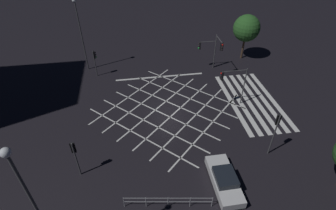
{
  "coord_description": "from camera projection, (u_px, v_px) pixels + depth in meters",
  "views": [
    {
      "loc": [
        -21.15,
        3.37,
        16.97
      ],
      "look_at": [
        0.0,
        0.0,
        0.5
      ],
      "focal_mm": 28.0,
      "sensor_mm": 36.0,
      "label": 1
    }
  ],
  "objects": [
    {
      "name": "traffic_light_se_cross",
      "position": [
        206.0,
        48.0,
        32.54
      ],
      "size": [
        0.36,
        2.3,
        3.74
      ],
      "rotation": [
        0.0,
        0.0,
        1.57
      ],
      "color": "#424244",
      "rests_on": "ground_plane"
    },
    {
      "name": "traffic_light_sw_main",
      "position": [
        276.0,
        127.0,
        20.7
      ],
      "size": [
        0.39,
        0.36,
        4.21
      ],
      "color": "#424244",
      "rests_on": "ground_plane"
    },
    {
      "name": "street_lamp_east",
      "position": [
        35.0,
        206.0,
        11.84
      ],
      "size": [
        0.42,
        0.42,
        9.88
      ],
      "color": "#424244",
      "rests_on": "ground_plane"
    },
    {
      "name": "traffic_light_nw_main",
      "position": [
        75.0,
        152.0,
        19.31
      ],
      "size": [
        0.39,
        0.36,
        3.42
      ],
      "color": "#424244",
      "rests_on": "ground_plane"
    },
    {
      "name": "road_markings",
      "position": [
        215.0,
        102.0,
        28.25
      ],
      "size": [
        16.14,
        19.81,
        0.01
      ],
      "color": "silver",
      "rests_on": "ground_plane"
    },
    {
      "name": "pedestrian_railing",
      "position": [
        168.0,
        201.0,
        18.1
      ],
      "size": [
        1.02,
        6.1,
        1.05
      ],
      "rotation": [
        0.0,
        0.0,
        -1.73
      ],
      "color": "#9EA0A5",
      "rests_on": "ground_plane"
    },
    {
      "name": "street_tree_far",
      "position": [
        247.0,
        28.0,
        33.83
      ],
      "size": [
        3.44,
        3.44,
        5.96
      ],
      "color": "#473323",
      "rests_on": "ground_plane"
    },
    {
      "name": "waiting_car",
      "position": [
        224.0,
        180.0,
        19.57
      ],
      "size": [
        4.52,
        1.73,
        1.31
      ],
      "color": "silver",
      "rests_on": "ground_plane"
    },
    {
      "name": "ground_plane",
      "position": [
        168.0,
        109.0,
        27.32
      ],
      "size": [
        200.0,
        200.0,
        0.0
      ],
      "primitive_type": "plane",
      "color": "black"
    },
    {
      "name": "traffic_light_median_south",
      "position": [
        232.0,
        79.0,
        26.01
      ],
      "size": [
        0.36,
        2.77,
        4.25
      ],
      "rotation": [
        0.0,
        0.0,
        1.57
      ],
      "color": "#424244",
      "rests_on": "ground_plane"
    },
    {
      "name": "street_lamp_west",
      "position": [
        79.0,
        23.0,
        30.27
      ],
      "size": [
        0.49,
        0.49,
        8.83
      ],
      "color": "#424244",
      "rests_on": "ground_plane"
    },
    {
      "name": "traffic_light_ne_cross",
      "position": [
        95.0,
        58.0,
        31.14
      ],
      "size": [
        0.36,
        0.39,
        3.36
      ],
      "rotation": [
        0.0,
        0.0,
        -1.57
      ],
      "color": "#424244",
      "rests_on": "ground_plane"
    },
    {
      "name": "traffic_light_se_main",
      "position": [
        219.0,
        48.0,
        31.29
      ],
      "size": [
        2.43,
        0.36,
        4.51
      ],
      "rotation": [
        0.0,
        0.0,
        3.14
      ],
      "color": "#424244",
      "rests_on": "ground_plane"
    }
  ]
}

